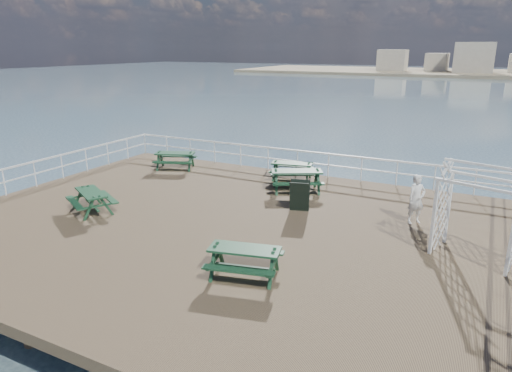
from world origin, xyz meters
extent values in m
cube|color=brown|center=(0.00, 0.00, -0.15)|extent=(18.00, 14.00, 0.30)
plane|color=#3C5165|center=(0.00, 40.00, -2.00)|extent=(300.00, 300.00, 0.00)
cube|color=beige|center=(-20.00, 132.00, 1.80)|extent=(8.00, 8.00, 6.00)
cube|color=beige|center=(-8.00, 132.00, 1.30)|extent=(6.00, 8.00, 5.00)
cube|color=beige|center=(2.00, 132.00, 2.80)|extent=(10.00, 8.00, 8.00)
cylinder|color=brown|center=(-7.50, 5.50, -1.35)|extent=(0.36, 0.36, 2.10)
cylinder|color=brown|center=(7.50, 5.50, -1.35)|extent=(0.36, 0.36, 2.10)
cube|color=white|center=(0.00, 6.85, 1.05)|extent=(17.70, 0.07, 0.07)
cube|color=white|center=(0.00, 6.85, 0.55)|extent=(17.70, 0.05, 0.05)
cylinder|color=white|center=(-8.85, 6.85, 0.55)|extent=(0.05, 0.05, 1.10)
cube|color=white|center=(-8.85, 0.00, 1.05)|extent=(0.07, 13.70, 0.07)
cube|color=white|center=(-8.85, 0.00, 0.55)|extent=(0.05, 13.70, 0.05)
cube|color=black|center=(-5.47, 5.01, 0.74)|extent=(1.94, 1.34, 0.06)
cube|color=black|center=(-5.70, 5.57, 0.45)|extent=(1.77, 0.92, 0.05)
cube|color=black|center=(-5.24, 4.45, 0.45)|extent=(1.77, 0.92, 0.05)
cube|color=black|center=(-6.17, 4.72, 0.43)|extent=(0.63, 1.38, 0.06)
cube|color=black|center=(-4.78, 5.30, 0.43)|extent=(0.63, 1.38, 0.06)
cube|color=black|center=(-6.29, 5.00, 0.38)|extent=(0.27, 0.51, 0.88)
cube|color=black|center=(-6.06, 4.44, 0.38)|extent=(0.27, 0.51, 0.88)
cube|color=black|center=(-4.89, 5.58, 0.38)|extent=(0.27, 0.51, 0.88)
cube|color=black|center=(-4.66, 5.02, 0.38)|extent=(0.27, 0.51, 0.88)
cube|color=black|center=(-5.47, 5.01, 0.25)|extent=(1.52, 0.69, 0.06)
cube|color=black|center=(0.18, 5.80, 0.72)|extent=(1.85, 1.02, 0.06)
cube|color=black|center=(0.06, 6.37, 0.44)|extent=(1.76, 0.59, 0.05)
cube|color=black|center=(0.29, 5.23, 0.44)|extent=(1.76, 0.59, 0.05)
cube|color=black|center=(-0.54, 5.65, 0.42)|extent=(0.36, 1.40, 0.06)
cube|color=black|center=(0.89, 5.95, 0.42)|extent=(0.36, 1.40, 0.06)
cube|color=black|center=(-0.60, 5.94, 0.37)|extent=(0.18, 0.51, 0.85)
cube|color=black|center=(-0.48, 5.37, 0.37)|extent=(0.18, 0.51, 0.85)
cube|color=black|center=(0.83, 6.23, 0.37)|extent=(0.18, 0.51, 0.85)
cube|color=black|center=(0.95, 5.66, 0.37)|extent=(0.18, 0.51, 0.85)
cube|color=black|center=(0.18, 5.80, 0.24)|extent=(1.54, 0.39, 0.06)
cube|color=black|center=(0.99, 4.33, 0.82)|extent=(2.12, 1.64, 0.07)
cube|color=black|center=(0.67, 4.91, 0.50)|extent=(1.88, 1.20, 0.06)
cube|color=black|center=(1.31, 3.75, 0.50)|extent=(1.88, 1.20, 0.06)
cube|color=black|center=(0.26, 3.93, 0.48)|extent=(0.85, 1.45, 0.07)
cube|color=black|center=(1.72, 4.73, 0.48)|extent=(0.85, 1.45, 0.07)
cube|color=black|center=(0.10, 4.22, 0.42)|extent=(0.35, 0.54, 0.97)
cube|color=black|center=(0.42, 3.64, 0.42)|extent=(0.35, 0.54, 0.97)
cube|color=black|center=(1.56, 5.02, 0.42)|extent=(0.35, 0.54, 0.97)
cube|color=black|center=(1.87, 4.44, 0.42)|extent=(0.35, 0.54, 0.97)
cube|color=black|center=(0.99, 4.33, 0.28)|extent=(1.59, 0.93, 0.07)
cube|color=black|center=(-4.49, -1.15, 0.71)|extent=(1.82, 1.41, 0.06)
cube|color=black|center=(-4.22, -0.64, 0.43)|extent=(1.62, 1.03, 0.05)
cube|color=black|center=(-4.77, -1.65, 0.43)|extent=(1.62, 1.03, 0.05)
cube|color=black|center=(-5.12, -0.80, 0.41)|extent=(0.73, 1.25, 0.06)
cube|color=black|center=(-3.87, -1.49, 0.41)|extent=(0.73, 1.25, 0.06)
cube|color=black|center=(-4.98, -0.55, 0.36)|extent=(0.30, 0.47, 0.84)
cube|color=black|center=(-5.26, -1.05, 0.36)|extent=(0.30, 0.47, 0.84)
cube|color=black|center=(-3.73, -1.24, 0.36)|extent=(0.30, 0.47, 0.84)
cube|color=black|center=(-4.00, -1.74, 0.36)|extent=(0.30, 0.47, 0.84)
cube|color=black|center=(-4.49, -1.15, 0.24)|extent=(1.37, 0.80, 0.06)
cube|color=black|center=(2.52, -2.86, 0.73)|extent=(1.89, 1.08, 0.06)
cube|color=black|center=(2.38, -2.28, 0.45)|extent=(1.79, 0.65, 0.05)
cube|color=black|center=(2.65, -3.44, 0.45)|extent=(1.79, 0.65, 0.05)
cube|color=black|center=(1.80, -3.03, 0.43)|extent=(0.41, 1.41, 0.06)
cube|color=black|center=(3.24, -2.69, 0.43)|extent=(0.41, 1.41, 0.06)
cube|color=black|center=(1.73, -2.74, 0.38)|extent=(0.19, 0.52, 0.87)
cube|color=black|center=(1.86, -3.32, 0.38)|extent=(0.19, 0.52, 0.87)
cube|color=black|center=(3.17, -2.40, 0.38)|extent=(0.19, 0.52, 0.87)
cube|color=black|center=(3.31, -2.98, 0.38)|extent=(0.19, 0.52, 0.87)
cube|color=black|center=(2.52, -2.86, 0.25)|extent=(1.56, 0.44, 0.06)
cube|color=white|center=(6.52, 0.65, 1.06)|extent=(0.10, 0.10, 2.13)
cube|color=white|center=(6.80, 1.67, 1.06)|extent=(0.10, 0.10, 2.13)
cube|color=white|center=(8.40, 0.12, 1.06)|extent=(0.10, 0.10, 2.13)
cube|color=white|center=(7.46, 0.39, 2.16)|extent=(2.07, 0.64, 0.07)
cube|color=white|center=(7.74, 1.41, 2.16)|extent=(2.07, 0.64, 0.07)
cube|color=white|center=(7.60, 0.90, 2.61)|extent=(2.06, 0.63, 0.06)
cube|color=black|center=(1.99, 2.12, 0.54)|extent=(0.72, 0.44, 1.11)
cube|color=black|center=(1.93, 2.34, 0.54)|extent=(0.72, 0.44, 1.11)
imported|color=silver|center=(5.76, 2.87, 0.82)|extent=(0.71, 0.69, 1.63)
camera|label=1|loc=(7.48, -11.98, 5.55)|focal=32.00mm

